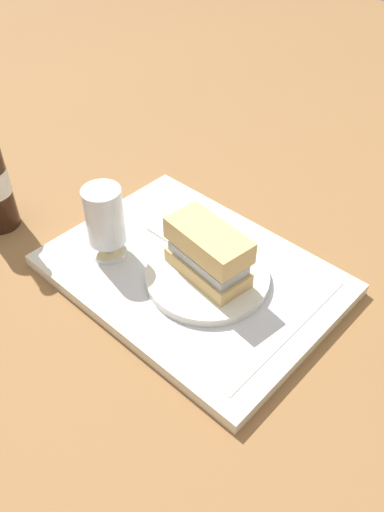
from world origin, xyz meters
name	(u,v)px	position (x,y,z in m)	size (l,w,h in m)	color
ground_plane	(192,279)	(0.00, 0.00, 0.00)	(3.00, 3.00, 0.00)	olive
tray	(192,275)	(0.00, 0.00, 0.01)	(0.44, 0.32, 0.02)	beige
placemat	(192,270)	(0.00, 0.00, 0.02)	(0.38, 0.27, 0.00)	silver
plate	(206,277)	(-0.03, 0.00, 0.03)	(0.19, 0.19, 0.01)	silver
sandwich	(205,252)	(-0.03, 0.00, 0.08)	(0.14, 0.08, 0.08)	tan
beer_glass	(105,220)	(0.12, 0.06, 0.09)	(0.06, 0.06, 0.12)	silver
napkin_folded	(179,230)	(0.08, -0.05, 0.02)	(0.09, 0.07, 0.01)	white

